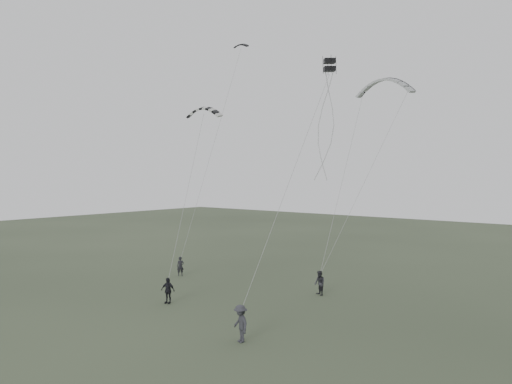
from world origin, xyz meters
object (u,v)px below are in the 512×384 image
Objects in this scene: flyer_far at (240,324)px; kite_striped at (204,108)px; flyer_left at (180,266)px; flyer_right at (320,283)px; flyer_center at (168,290)px; kite_dark_small at (241,45)px; kite_box at (329,65)px; kite_pale_large at (385,80)px.

flyer_far is 0.70× the size of kite_striped.
flyer_right is (12.48, 1.55, 0.06)m from flyer_left.
flyer_center is (-6.50, -8.07, -0.01)m from flyer_right.
kite_dark_small reaches higher than flyer_left.
kite_box is at bearing -2.16° from flyer_center.
kite_dark_small is at bearing 93.18° from kite_striped.
kite_striped reaches higher than flyer_center.
kite_box is at bearing 96.34° from flyer_far.
flyer_center is (5.98, -6.52, 0.05)m from flyer_left.
flyer_center is at bearing -91.48° from kite_striped.
flyer_right is 15.73m from kite_pale_large.
kite_box is (15.86, -10.85, -5.88)m from kite_dark_small.
kite_pale_large reaches higher than kite_striped.
kite_dark_small reaches higher than flyer_far.
kite_striped is at bearing -129.92° from flyer_right.
kite_dark_small is (-12.04, 5.61, 19.44)m from flyer_right.
flyer_far is at bearing -93.50° from kite_pale_large.
flyer_far is (2.08, -10.75, 0.09)m from flyer_right.
flyer_far is 0.43× the size of kite_pale_large.
flyer_left is at bearing -106.47° from kite_dark_small.
flyer_center is 1.20× the size of kite_dark_small.
flyer_far reaches higher than flyer_center.
kite_striped is at bearing 91.67° from flyer_center.
kite_striped is (4.22, -1.42, 12.49)m from flyer_left.
kite_pale_large is at bearing 18.93° from kite_striped.
flyer_right is 1.21× the size of kite_dark_small.
kite_dark_small is at bearing 94.62° from flyer_center.
flyer_far is 2.67× the size of kite_box.
flyer_left is at bearing 171.63° from flyer_far.
flyer_right is 1.01× the size of flyer_center.
flyer_left is 0.84× the size of flyer_far.
kite_dark_small is (-5.54, 13.67, 19.45)m from flyer_center.
kite_dark_small is at bearing -174.64° from flyer_right.
kite_striped is 3.83× the size of kite_box.
flyer_far is (8.57, -2.69, 0.10)m from flyer_center.
flyer_right is 10.95m from flyer_far.
kite_pale_large is (0.01, 16.32, 14.47)m from flyer_far.
flyer_right is at bearing 124.88° from flyer_far.
flyer_center is 8.99m from flyer_far.
flyer_center is at bearing -80.86° from kite_dark_small.
flyer_far is at bearing -62.14° from kite_dark_small.
kite_pale_large reaches higher than kite_box.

